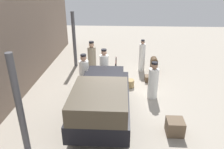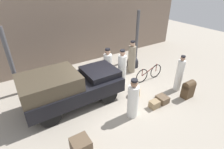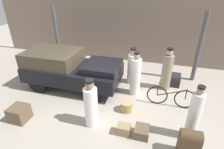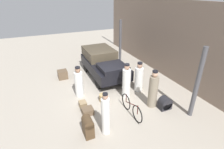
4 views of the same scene
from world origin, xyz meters
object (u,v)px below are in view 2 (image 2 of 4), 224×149
(conductor_in_dark_uniform, at_px, (133,100))
(trunk_barrel_dark, at_px, (188,89))
(porter_carrying_trunk, at_px, (108,65))
(bicycle, at_px, (149,73))
(wicker_basket, at_px, (135,92))
(trunk_wicker_pale, at_px, (81,146))
(truck, at_px, (69,86))
(porter_lifting_near_truck, at_px, (179,75))
(trunk_large_brown, at_px, (133,63))
(trunk_umber_medium, at_px, (162,99))
(porter_standing_middle, at_px, (122,69))
(porter_with_bicycle, at_px, (132,58))
(suitcase_small_leather, at_px, (154,104))

(conductor_in_dark_uniform, height_order, trunk_barrel_dark, conductor_in_dark_uniform)
(porter_carrying_trunk, xyz_separation_m, conductor_in_dark_uniform, (-0.76, -3.03, -0.00))
(bicycle, xyz_separation_m, wicker_basket, (-1.48, -0.71, -0.21))
(porter_carrying_trunk, bearing_deg, wicker_basket, -85.20)
(wicker_basket, bearing_deg, trunk_wicker_pale, -156.94)
(truck, distance_m, wicker_basket, 2.96)
(porter_carrying_trunk, height_order, conductor_in_dark_uniform, porter_carrying_trunk)
(conductor_in_dark_uniform, height_order, trunk_wicker_pale, conductor_in_dark_uniform)
(truck, height_order, porter_lifting_near_truck, porter_lifting_near_truck)
(trunk_large_brown, bearing_deg, wicker_basket, -126.14)
(truck, distance_m, porter_carrying_trunk, 2.72)
(trunk_umber_medium, bearing_deg, trunk_wicker_pale, -174.34)
(bicycle, distance_m, wicker_basket, 1.65)
(porter_carrying_trunk, xyz_separation_m, trunk_wicker_pale, (-3.11, -3.49, -0.48))
(bicycle, xyz_separation_m, porter_standing_middle, (-1.39, 0.48, 0.44))
(porter_carrying_trunk, xyz_separation_m, porter_standing_middle, (0.27, -0.89, 0.09))
(wicker_basket, bearing_deg, bicycle, 25.66)
(trunk_barrel_dark, height_order, trunk_large_brown, trunk_barrel_dark)
(conductor_in_dark_uniform, xyz_separation_m, trunk_barrel_dark, (2.82, -0.40, -0.30))
(trunk_umber_medium, bearing_deg, trunk_large_brown, 72.63)
(porter_lifting_near_truck, distance_m, porter_standing_middle, 2.68)
(porter_with_bicycle, height_order, trunk_umber_medium, porter_with_bicycle)
(trunk_barrel_dark, distance_m, suitcase_small_leather, 1.80)
(porter_carrying_trunk, distance_m, trunk_large_brown, 1.96)
(trunk_umber_medium, height_order, trunk_wicker_pale, trunk_wicker_pale)
(trunk_barrel_dark, relative_size, trunk_wicker_pale, 1.46)
(wicker_basket, bearing_deg, porter_standing_middle, 85.50)
(porter_lifting_near_truck, bearing_deg, trunk_barrel_dark, -99.99)
(truck, xyz_separation_m, porter_with_bicycle, (3.96, 0.88, -0.06))
(porter_carrying_trunk, bearing_deg, truck, -157.32)
(trunk_large_brown, height_order, suitcase_small_leather, trunk_large_brown)
(wicker_basket, bearing_deg, trunk_barrel_dark, -35.49)
(suitcase_small_leather, bearing_deg, trunk_umber_medium, 7.08)
(bicycle, distance_m, porter_carrying_trunk, 2.18)
(trunk_umber_medium, bearing_deg, porter_carrying_trunk, 105.10)
(suitcase_small_leather, bearing_deg, trunk_barrel_dark, -8.65)
(truck, relative_size, bicycle, 2.30)
(conductor_in_dark_uniform, bearing_deg, bicycle, 34.34)
(trunk_umber_medium, bearing_deg, truck, 148.45)
(trunk_barrel_dark, bearing_deg, truck, 152.41)
(wicker_basket, relative_size, porter_standing_middle, 0.23)
(truck, height_order, wicker_basket, truck)
(trunk_large_brown, distance_m, suitcase_small_leather, 3.76)
(porter_lifting_near_truck, distance_m, suitcase_small_leather, 2.02)
(porter_lifting_near_truck, xyz_separation_m, trunk_barrel_dark, (-0.12, -0.66, -0.38))
(porter_standing_middle, bearing_deg, bicycle, -19.28)
(trunk_wicker_pale, height_order, trunk_large_brown, trunk_large_brown)
(wicker_basket, distance_m, porter_standing_middle, 1.36)
(truck, bearing_deg, trunk_umber_medium, -31.55)
(bicycle, height_order, porter_with_bicycle, porter_with_bicycle)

